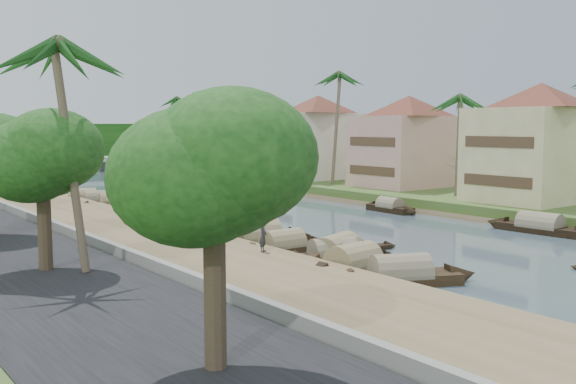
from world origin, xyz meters
TOP-DOWN VIEW (x-y plane):
  - ground at (0.00, 0.00)m, footprint 220.00×220.00m
  - left_bank at (-16.00, 20.00)m, footprint 10.00×180.00m
  - right_bank at (19.00, 20.00)m, footprint 16.00×180.00m
  - retaining_wall at (-20.20, 20.00)m, footprint 0.40×180.00m
  - far_right_fill at (56.00, 20.00)m, footprint 60.00×220.00m
  - treeline at (0.00, 100.00)m, footprint 120.00×14.00m
  - bridge at (0.00, 72.00)m, footprint 28.00×4.00m
  - building_near at (18.99, -2.00)m, footprint 14.85×14.85m
  - building_mid at (19.99, 14.00)m, footprint 14.11×14.11m
  - building_far at (18.99, 28.00)m, footprint 15.59×15.59m
  - building_distant at (19.99, 48.00)m, footprint 12.62×12.62m
  - sampan_0 at (-9.37, -12.07)m, footprint 8.20×5.01m
  - sampan_1 at (-9.59, -8.97)m, footprint 7.99×2.67m
  - sampan_2 at (-8.25, -6.17)m, footprint 8.62×4.53m
  - sampan_3 at (-8.79, -6.46)m, footprint 7.62×3.72m
  - sampan_4 at (-9.27, -2.37)m, footprint 7.20×1.97m
  - sampan_5 at (-8.93, 0.79)m, footprint 8.10×3.96m
  - sampan_6 at (-9.52, 7.45)m, footprint 7.27×4.61m
  - sampan_7 at (-8.37, 11.62)m, footprint 7.64×3.07m
  - sampan_8 at (-8.40, 16.16)m, footprint 6.19×4.24m
  - sampan_9 at (-7.82, 18.05)m, footprint 7.37×3.14m
  - sampan_10 at (-8.85, 20.98)m, footprint 6.95×2.00m
  - sampan_11 at (-9.57, 22.94)m, footprint 8.20×3.71m
  - sampan_12 at (-9.11, 27.75)m, footprint 7.61×4.92m
  - sampan_13 at (-10.17, 29.65)m, footprint 7.75×4.66m
  - sampan_14 at (9.92, -7.83)m, footprint 2.13×8.97m
  - sampan_15 at (9.48, 6.58)m, footprint 1.76×6.74m
  - sampan_16 at (9.48, 27.54)m, footprint 2.02×8.62m
  - canoe_1 at (-4.81, -4.90)m, footprint 5.00×1.53m
  - canoe_2 at (-9.94, 19.40)m, footprint 4.84×1.12m
  - palm_1 at (16.00, 4.37)m, footprint 3.20×3.20m
  - palm_2 at (15.00, 20.46)m, footprint 3.20×3.20m
  - palm_3 at (16.00, 37.30)m, footprint 3.20×3.20m
  - palm_4 at (-23.00, -6.08)m, footprint 3.20×3.20m
  - palm_7 at (14.00, 55.51)m, footprint 3.20×3.20m
  - tree_0 at (-24.00, -19.01)m, footprint 4.42×4.42m
  - tree_1 at (-24.00, -4.45)m, footprint 4.45×4.45m
  - tree_6 at (24.00, 31.78)m, footprint 4.58×4.58m
  - person_near at (-12.32, -4.61)m, footprint 0.72×0.69m
  - person_far at (-14.02, 10.09)m, footprint 0.97×0.88m

SIDE VIEW (x-z plane):
  - ground at x=0.00m, z-range 0.00..0.00m
  - canoe_1 at x=-4.81m, z-range -0.30..0.50m
  - canoe_2 at x=-9.94m, z-range -0.25..0.45m
  - left_bank at x=-16.00m, z-range 0.00..0.80m
  - sampan_15 at x=9.48m, z-range -0.52..1.33m
  - sampan_9 at x=-7.82m, z-range -0.54..1.35m
  - sampan_12 at x=-9.11m, z-range -0.55..1.36m
  - sampan_10 at x=-8.85m, z-range -0.56..1.37m
  - sampan_8 at x=-8.40m, z-range -0.58..1.39m
  - sampan_7 at x=-8.37m, z-range -0.60..1.42m
  - sampan_3 at x=-8.79m, z-range -0.61..1.43m
  - sampan_4 at x=-9.27m, z-range -0.62..1.44m
  - sampan_16 at x=9.48m, z-range -0.64..1.46m
  - sampan_13 at x=-10.17m, z-range -0.66..1.48m
  - sampan_14 at x=9.92m, z-range -0.67..1.49m
  - sampan_0 at x=-9.37m, z-range -0.68..1.51m
  - sampan_6 at x=-9.52m, z-range -0.67..1.50m
  - sampan_2 at x=-8.25m, z-range -0.71..1.54m
  - sampan_11 at x=-9.57m, z-range -0.73..1.56m
  - sampan_1 at x=-9.59m, z-range -0.74..1.58m
  - sampan_5 at x=-8.93m, z-range -0.82..1.66m
  - far_right_fill at x=56.00m, z-range 0.00..1.15m
  - right_bank at x=19.00m, z-range 0.00..1.20m
  - retaining_wall at x=-20.20m, z-range 0.80..1.90m
  - person_far at x=-14.02m, z-range 0.80..2.44m
  - person_near at x=-12.32m, z-range 0.80..2.46m
  - bridge at x=0.00m, z-range 0.52..2.92m
  - treeline at x=0.00m, z-range 0.00..8.00m
  - building_distant at x=19.99m, z-range 1.28..10.48m
  - building_mid at x=19.99m, z-range 1.28..10.98m
  - tree_1 at x=-24.00m, z-range 2.91..9.78m
  - building_near at x=18.99m, z-range 1.28..11.48m
  - building_far at x=18.99m, z-range 1.28..11.48m
  - tree_0 at x=-24.00m, z-range 3.04..10.16m
  - tree_6 at x=24.00m, z-range 2.92..10.35m
  - palm_3 at x=16.00m, z-range 4.68..15.16m
  - palm_1 at x=16.00m, z-range 4.77..15.44m
  - palm_4 at x=-23.00m, z-range 5.27..16.54m
  - palm_7 at x=14.00m, z-range 5.46..17.59m
  - palm_2 at x=15.00m, z-range 6.20..19.94m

